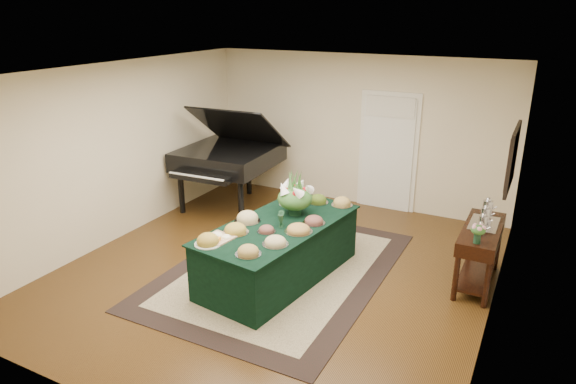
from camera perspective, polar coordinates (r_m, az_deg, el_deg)
The scene contains 14 objects.
ground at distance 7.22m, azimuth -1.10°, elevation -8.59°, with size 6.00×6.00×0.00m, color black.
area_rug at distance 7.21m, azimuth -0.82°, elevation -8.55°, with size 2.73×3.82×0.01m.
kitchen_doorway at distance 9.21m, azimuth 11.03°, elevation 4.25°, with size 1.05×0.07×2.10m.
buffet_table at distance 6.84m, azimuth -1.00°, elevation -6.55°, with size 1.45×2.50×0.78m.
food_platters at distance 6.68m, azimuth -1.21°, elevation -3.14°, with size 1.26×2.26×0.15m.
cutting_board at distance 6.31m, azimuth -7.67°, elevation -4.84°, with size 0.38×0.38×0.10m.
green_goblets at distance 6.59m, azimuth -0.77°, elevation -3.05°, with size 0.12×0.18×0.18m.
floral_centerpiece at distance 6.89m, azimuth 0.79°, elevation -0.22°, with size 0.49×0.49×0.49m.
grand_piano at distance 9.21m, azimuth -6.60°, elevation 4.00°, with size 1.71×1.92×1.86m.
wicker_basket at distance 8.76m, azimuth -1.06°, elevation -2.51°, with size 0.35×0.35×0.22m, color olive.
mahogany_sideboard at distance 7.04m, azimuth 20.63°, elevation -5.08°, with size 0.45×1.29×0.81m.
tea_service at distance 7.00m, azimuth 21.01°, elevation -2.59°, with size 0.34×0.74×0.30m.
pink_bouquet at distance 6.43m, azimuth 20.38°, elevation -4.03°, with size 0.19×0.19×0.24m.
wall_painting at distance 6.65m, azimuth 23.66°, elevation 3.47°, with size 0.05×0.95×0.75m.
Camera 1 is at (3.03, -5.58, 3.43)m, focal length 32.00 mm.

